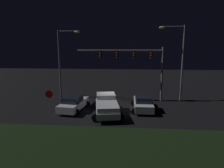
# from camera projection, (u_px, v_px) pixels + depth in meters

# --- Properties ---
(ground_plane) EXTENTS (80.00, 80.00, 0.00)m
(ground_plane) POSITION_uv_depth(u_px,v_px,m) (112.00, 108.00, 20.98)
(ground_plane) COLOR black
(grass_median) EXTENTS (27.53, 6.28, 0.10)m
(grass_median) POSITION_uv_depth(u_px,v_px,m) (102.00, 147.00, 12.50)
(grass_median) COLOR black
(grass_median) RESTS_ON ground_plane
(pickup_truck) EXTENTS (3.50, 5.66, 1.80)m
(pickup_truck) POSITION_uv_depth(u_px,v_px,m) (107.00, 104.00, 18.82)
(pickup_truck) COLOR silver
(pickup_truck) RESTS_ON ground_plane
(car_sedan) EXTENTS (2.49, 4.40, 1.51)m
(car_sedan) POSITION_uv_depth(u_px,v_px,m) (143.00, 103.00, 20.06)
(car_sedan) COLOR silver
(car_sedan) RESTS_ON ground_plane
(car_sedan_far) EXTENTS (2.85, 4.59, 1.51)m
(car_sedan_far) POSITION_uv_depth(u_px,v_px,m) (74.00, 103.00, 19.97)
(car_sedan_far) COLOR silver
(car_sedan_far) RESTS_ON ground_plane
(traffic_signal_gantry) EXTENTS (10.32, 0.56, 6.50)m
(traffic_signal_gantry) POSITION_uv_depth(u_px,v_px,m) (134.00, 60.00, 23.07)
(traffic_signal_gantry) COLOR slate
(traffic_signal_gantry) RESTS_ON ground_plane
(street_lamp_left) EXTENTS (2.85, 0.44, 8.59)m
(street_lamp_left) POSITION_uv_depth(u_px,v_px,m) (63.00, 56.00, 24.57)
(street_lamp_left) COLOR slate
(street_lamp_left) RESTS_ON ground_plane
(street_lamp_right) EXTENTS (3.05, 0.44, 9.00)m
(street_lamp_right) POSITION_uv_depth(u_px,v_px,m) (178.00, 54.00, 23.07)
(street_lamp_right) COLOR slate
(street_lamp_right) RESTS_ON ground_plane
(stop_sign) EXTENTS (0.76, 0.08, 2.23)m
(stop_sign) POSITION_uv_depth(u_px,v_px,m) (49.00, 97.00, 19.29)
(stop_sign) COLOR slate
(stop_sign) RESTS_ON ground_plane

